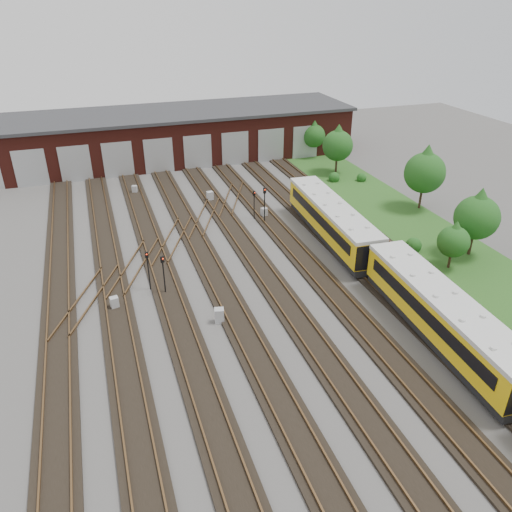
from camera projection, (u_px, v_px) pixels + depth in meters
name	position (u px, v px, depth m)	size (l,w,h in m)	color
ground	(264.00, 316.00, 35.84)	(120.00, 120.00, 0.00)	#4B4946
track_network	(260.00, 310.00, 36.23)	(30.40, 70.00, 0.33)	black
maintenance_shed	(166.00, 135.00, 67.67)	(51.00, 12.50, 6.35)	#4E1A13
grass_verge	(411.00, 225.00, 49.55)	(8.00, 55.00, 0.05)	#1E4B19
metro_train	(442.00, 315.00, 32.48)	(3.62, 47.61, 3.20)	black
signal_mast_0	(163.00, 270.00, 37.42)	(0.29, 0.28, 3.26)	black
signal_mast_1	(148.00, 266.00, 38.01)	(0.25, 0.23, 3.27)	black
signal_mast_2	(254.00, 201.00, 50.04)	(0.26, 0.25, 3.00)	black
signal_mast_3	(265.00, 201.00, 48.93)	(0.29, 0.28, 3.72)	black
relay_cabinet_0	(115.00, 303.00, 36.38)	(0.59, 0.49, 0.98)	#A9ABAE
relay_cabinet_1	(135.00, 190.00, 57.03)	(0.56, 0.46, 0.93)	#A9ABAE
relay_cabinet_2	(219.00, 316.00, 34.88)	(0.66, 0.55, 1.10)	#A9ABAE
relay_cabinet_3	(210.00, 196.00, 54.90)	(0.67, 0.55, 1.11)	#A9ABAE
relay_cabinet_4	(264.00, 213.00, 51.09)	(0.60, 0.50, 0.99)	#A9ABAE
tree_0	(314.00, 133.00, 68.14)	(3.11, 3.11, 5.16)	#302115
tree_1	(338.00, 142.00, 61.61)	(3.77, 3.77, 6.25)	#302115
tree_2	(425.00, 168.00, 51.24)	(4.20, 4.20, 6.95)	#302115
tree_3	(454.00, 238.00, 40.65)	(2.62, 2.62, 4.34)	#302115
tree_4	(478.00, 213.00, 42.17)	(3.78, 3.78, 6.26)	#302115
bush_0	(414.00, 243.00, 44.40)	(1.43, 1.43, 1.43)	#164D16
bush_1	(334.00, 176.00, 60.54)	(1.34, 1.34, 1.34)	#164D16
bush_2	(362.00, 176.00, 60.64)	(1.18, 1.18, 1.18)	#164D16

